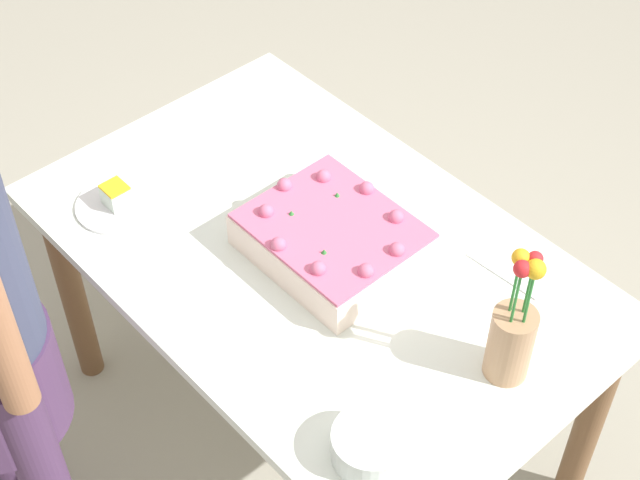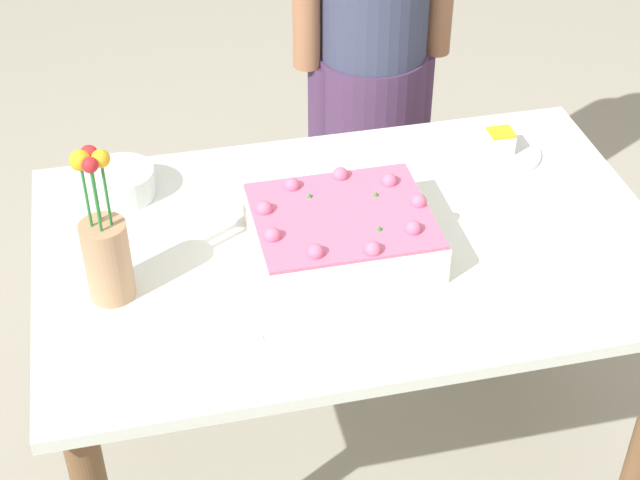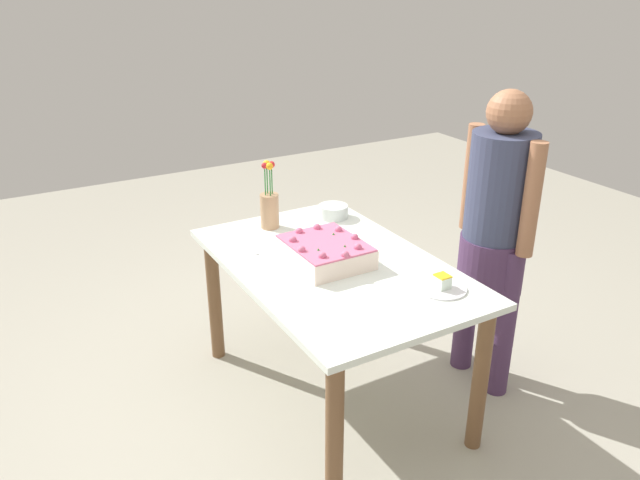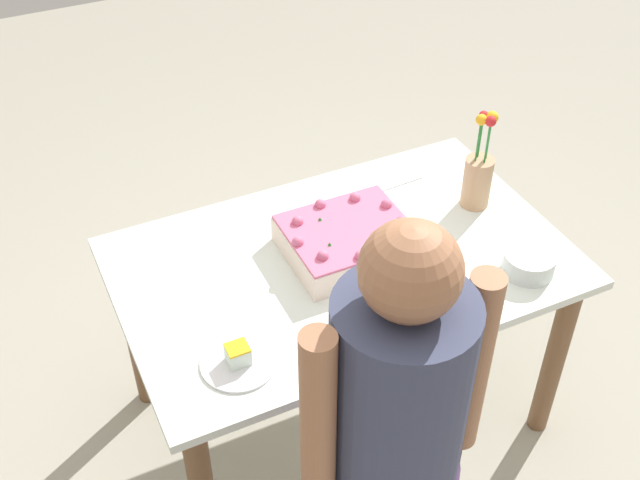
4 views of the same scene
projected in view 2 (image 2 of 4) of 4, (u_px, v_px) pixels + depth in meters
The scene contains 8 objects.
ground_plane at pixel (346, 456), 2.62m from camera, with size 8.00×8.00×0.00m, color #A8A493.
dining_table at pixel (351, 280), 2.24m from camera, with size 1.39×0.88×0.74m.
sheet_cake at pixel (342, 231), 2.11m from camera, with size 0.38×0.32×0.12m.
serving_plate_with_slice at pixel (499, 148), 2.44m from camera, with size 0.21×0.21×0.07m.
cake_knife at pixel (213, 348), 1.90m from camera, with size 0.20×0.02×0.00m, color silver.
flower_vase at pixel (106, 250), 1.95m from camera, with size 0.09×0.09×0.35m.
fruit_bowl at pixel (121, 183), 2.28m from camera, with size 0.16×0.16×0.07m, color silver.
person_standing at pixel (373, 34), 2.71m from camera, with size 0.45×0.31×1.49m.
Camera 2 is at (-0.45, -1.65, 2.07)m, focal length 55.00 mm.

